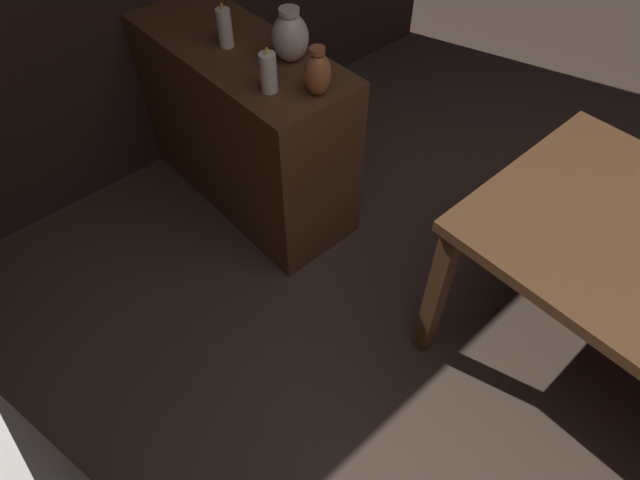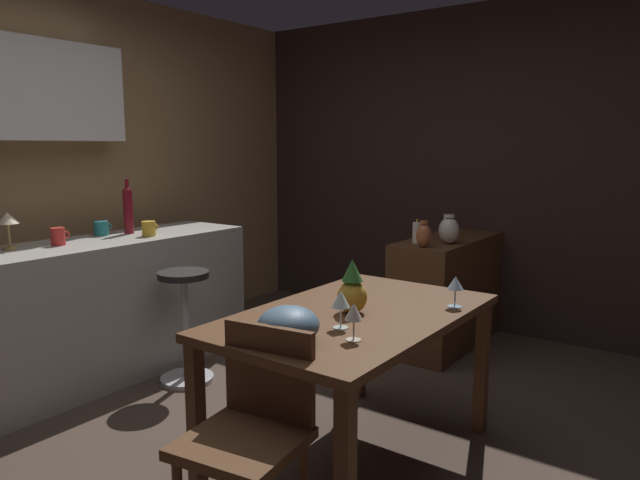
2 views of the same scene
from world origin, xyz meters
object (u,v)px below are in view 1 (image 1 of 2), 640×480
pillar_candle_tall (268,72)px  vase_ceramic_ivory (290,37)px  sideboard_cabinet (246,128)px  vase_copper (318,73)px  pillar_candle_short (225,28)px

pillar_candle_tall → vase_ceramic_ivory: vase_ceramic_ivory is taller
sideboard_cabinet → vase_ceramic_ivory: vase_ceramic_ivory is taller
vase_ceramic_ivory → vase_copper: (-0.24, 0.08, -0.01)m
pillar_candle_short → sideboard_cabinet: bearing=-133.1°
pillar_candle_tall → vase_copper: 0.18m
sideboard_cabinet → vase_copper: size_ratio=6.09×
vase_ceramic_ivory → vase_copper: size_ratio=1.13×
pillar_candle_tall → vase_ceramic_ivory: (0.11, -0.19, 0.02)m
sideboard_cabinet → pillar_candle_tall: (-0.34, 0.09, 0.48)m
pillar_candle_tall → pillar_candle_short: bearing=-10.5°
pillar_candle_short → vase_copper: (-0.49, -0.05, 0.01)m
sideboard_cabinet → vase_copper: bearing=-176.8°
sideboard_cabinet → vase_ceramic_ivory: size_ratio=5.37×
sideboard_cabinet → pillar_candle_tall: size_ratio=6.39×
sideboard_cabinet → pillar_candle_tall: pillar_candle_tall is taller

